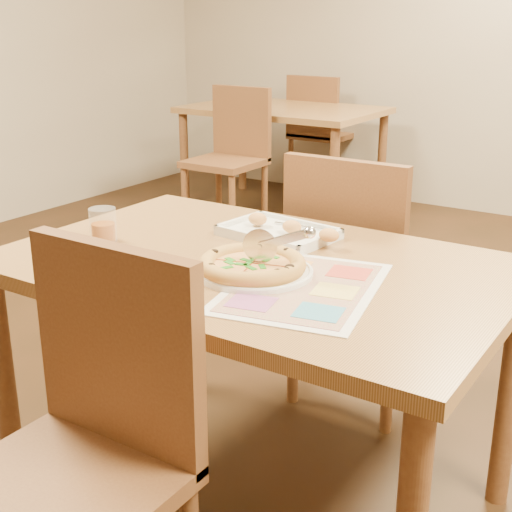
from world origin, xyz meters
The scene contains 13 objects.
room centered at (0.00, 0.00, 1.35)m, with size 7.00×7.00×7.00m.
dining_table centered at (0.00, 0.00, 0.63)m, with size 1.30×0.85×0.72m.
chair_near centered at (0.00, -0.60, 0.57)m, with size 0.42×0.42×0.47m.
chair_far centered at (0.00, 0.60, 0.57)m, with size 0.42×0.42×0.47m.
bg_table centered at (-1.60, 2.80, 0.63)m, with size 1.30×0.85×0.72m.
bg_chair_near centered at (-1.60, 2.20, 0.57)m, with size 0.42×0.42×0.47m.
bg_chair_far centered at (-1.60, 3.30, 0.57)m, with size 0.42×0.42×0.47m.
plate centered at (0.06, -0.09, 0.73)m, with size 0.28×0.28×0.01m, color white.
pizza centered at (0.06, -0.10, 0.75)m, with size 0.26×0.26×0.04m.
pizza_cutter centered at (0.11, -0.07, 0.81)m, with size 0.16×0.06×0.10m.
appetizer_tray centered at (-0.05, 0.21, 0.73)m, with size 0.37×0.25×0.06m.
glass_tumbler centered at (-0.45, -0.09, 0.76)m, with size 0.08×0.08×0.09m.
menu centered at (0.20, -0.10, 0.72)m, with size 0.33×0.46×0.01m, color silver.
Camera 1 is at (0.95, -1.45, 1.32)m, focal length 50.00 mm.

